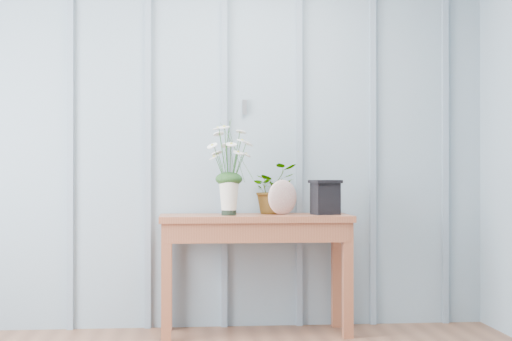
{
  "coord_description": "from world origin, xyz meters",
  "views": [
    {
      "loc": [
        -0.01,
        -2.93,
        1.0
      ],
      "look_at": [
        0.43,
        1.94,
        1.03
      ],
      "focal_mm": 55.0,
      "sensor_mm": 36.0,
      "label": 1
    }
  ],
  "objects": [
    {
      "name": "daisy_vase",
      "position": [
        0.27,
        1.96,
        1.12
      ],
      "size": [
        0.41,
        0.32,
        0.59
      ],
      "color": "black",
      "rests_on": "sideboard"
    },
    {
      "name": "spider_plant",
      "position": [
        0.56,
        2.12,
        0.91
      ],
      "size": [
        0.37,
        0.35,
        0.33
      ],
      "primitive_type": "imported",
      "rotation": [
        0.0,
        0.0,
        0.4
      ],
      "color": "#183C17",
      "rests_on": "sideboard"
    },
    {
      "name": "carved_box",
      "position": [
        0.88,
        1.98,
        0.86
      ],
      "size": [
        0.21,
        0.18,
        0.22
      ],
      "color": "black",
      "rests_on": "sideboard"
    },
    {
      "name": "felt_disc_vessel",
      "position": [
        0.61,
        1.98,
        0.86
      ],
      "size": [
        0.22,
        0.16,
        0.22
      ],
      "primitive_type": "ellipsoid",
      "rotation": [
        0.0,
        0.0,
        0.52
      ],
      "color": "#994E55",
      "rests_on": "sideboard"
    },
    {
      "name": "sideboard",
      "position": [
        0.43,
        1.99,
        0.64
      ],
      "size": [
        1.2,
        0.45,
        0.75
      ],
      "color": "brown",
      "rests_on": "ground"
    }
  ]
}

